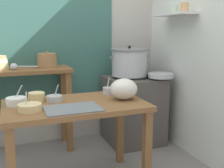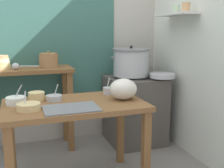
# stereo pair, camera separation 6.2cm
# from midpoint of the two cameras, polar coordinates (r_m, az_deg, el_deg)

# --- Properties ---
(wall_back) EXTENTS (4.40, 0.12, 2.60)m
(wall_back) POSITION_cam_midpoint_polar(r_m,az_deg,el_deg) (3.23, -13.31, 11.09)
(wall_back) COLOR #B2ADA3
(wall_back) RESTS_ON ground
(wall_right) EXTENTS (0.30, 3.20, 2.60)m
(wall_right) POSITION_cam_midpoint_polar(r_m,az_deg,el_deg) (2.89, 16.75, 10.92)
(wall_right) COLOR silver
(wall_right) RESTS_ON ground
(prep_table) EXTENTS (1.10, 0.66, 0.72)m
(prep_table) POSITION_cam_midpoint_polar(r_m,az_deg,el_deg) (2.23, -8.38, -6.66)
(prep_table) COLOR brown
(prep_table) RESTS_ON ground
(back_shelf_table) EXTENTS (0.96, 0.40, 0.90)m
(back_shelf_table) POSITION_cam_midpoint_polar(r_m,az_deg,el_deg) (2.99, -18.32, -1.17)
(back_shelf_table) COLOR brown
(back_shelf_table) RESTS_ON ground
(stove_block) EXTENTS (0.60, 0.61, 0.78)m
(stove_block) POSITION_cam_midpoint_polar(r_m,az_deg,el_deg) (3.21, 3.75, -5.27)
(stove_block) COLOR #4C4742
(stove_block) RESTS_ON ground
(steamer_pot) EXTENTS (0.47, 0.42, 0.34)m
(steamer_pot) POSITION_cam_midpoint_polar(r_m,az_deg,el_deg) (3.10, 3.05, 4.56)
(steamer_pot) COLOR #B7BABF
(steamer_pot) RESTS_ON stove_block
(clay_pot) EXTENTS (0.20, 0.20, 0.18)m
(clay_pot) POSITION_cam_midpoint_polar(r_m,az_deg,el_deg) (2.97, -13.86, 4.75)
(clay_pot) COLOR olive
(clay_pot) RESTS_ON back_shelf_table
(ladle) EXTENTS (0.26, 0.11, 0.07)m
(ladle) POSITION_cam_midpoint_polar(r_m,az_deg,el_deg) (2.88, -20.14, 3.43)
(ladle) COLOR #B7BABF
(ladle) RESTS_ON back_shelf_table
(serving_tray) EXTENTS (0.40, 0.28, 0.01)m
(serving_tray) POSITION_cam_midpoint_polar(r_m,az_deg,el_deg) (2.02, -9.07, -5.07)
(serving_tray) COLOR slate
(serving_tray) RESTS_ON prep_table
(plastic_bag) EXTENTS (0.23, 0.21, 0.18)m
(plastic_bag) POSITION_cam_midpoint_polar(r_m,az_deg,el_deg) (2.27, 1.65, -1.04)
(plastic_bag) COLOR silver
(plastic_bag) RESTS_ON prep_table
(wide_pan) EXTENTS (0.28, 0.28, 0.05)m
(wide_pan) POSITION_cam_midpoint_polar(r_m,az_deg,el_deg) (3.03, 9.52, 1.78)
(wide_pan) COLOR #B7BABF
(wide_pan) RESTS_ON stove_block
(prep_bowl_0) EXTENTS (0.13, 0.13, 0.07)m
(prep_bowl_0) POSITION_cam_midpoint_polar(r_m,az_deg,el_deg) (2.32, -16.16, -2.50)
(prep_bowl_0) COLOR #E5C684
(prep_bowl_0) RESTS_ON prep_table
(prep_bowl_1) EXTENTS (0.13, 0.13, 0.14)m
(prep_bowl_1) POSITION_cam_midpoint_polar(r_m,az_deg,el_deg) (2.27, -12.63, -2.88)
(prep_bowl_1) COLOR #B7BABF
(prep_bowl_1) RESTS_ON prep_table
(prep_bowl_2) EXTENTS (0.15, 0.15, 0.15)m
(prep_bowl_2) POSITION_cam_midpoint_polar(r_m,az_deg,el_deg) (2.24, -20.05, -3.33)
(prep_bowl_2) COLOR silver
(prep_bowl_2) RESTS_ON prep_table
(prep_bowl_3) EXTENTS (0.10, 0.10, 0.15)m
(prep_bowl_3) POSITION_cam_midpoint_polar(r_m,az_deg,el_deg) (2.46, -1.44, -1.35)
(prep_bowl_3) COLOR #B7BABF
(prep_bowl_3) RESTS_ON prep_table
(prep_bowl_4) EXTENTS (0.17, 0.17, 0.14)m
(prep_bowl_4) POSITION_cam_midpoint_polar(r_m,az_deg,el_deg) (2.04, -17.58, -4.61)
(prep_bowl_4) COLOR #E5C684
(prep_bowl_4) RESTS_ON prep_table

